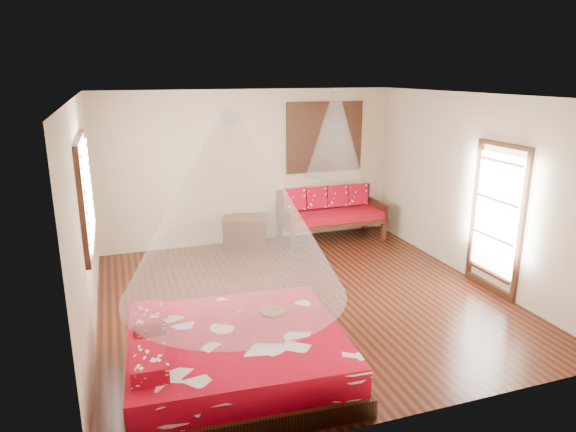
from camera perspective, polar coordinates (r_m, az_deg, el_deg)
The scene contains 10 objects.
room at distance 6.90m, azimuth 1.66°, elevation 1.52°, with size 5.54×5.54×2.84m.
bed at distance 5.55m, azimuth -5.92°, elevation -15.15°, with size 2.39×2.19×0.65m.
daybed at distance 9.79m, azimuth 4.70°, elevation 0.48°, with size 1.95×0.87×0.98m.
storage_chest at distance 9.40m, azimuth -4.77°, elevation -1.71°, with size 0.95×0.81×0.56m.
shutter_panel at distance 9.82m, azimuth 4.10°, elevation 8.73°, with size 1.52×0.06×1.32m.
window_left at distance 6.61m, azimuth -21.55°, elevation 2.46°, with size 0.10×1.74×1.34m.
glazed_door at distance 7.87m, azimuth 22.14°, elevation -0.36°, with size 0.08×1.02×2.16m.
wine_tray at distance 5.81m, azimuth -1.78°, elevation -10.13°, with size 0.29×0.29×0.23m.
mosquito_net_main at distance 4.93m, azimuth -6.18°, elevation 1.02°, with size 2.23×2.23×1.80m, color white.
mosquito_net_daybed at distance 9.39m, azimuth 5.24°, elevation 8.99°, with size 1.03×1.03×1.50m, color white.
Camera 1 is at (-2.36, -6.26, 3.10)m, focal length 32.00 mm.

